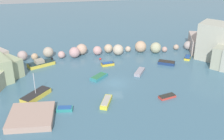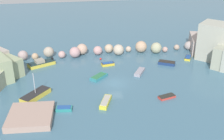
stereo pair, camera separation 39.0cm
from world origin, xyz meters
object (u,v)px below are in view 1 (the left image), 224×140
at_px(moored_boat_0, 36,95).
at_px(moored_boat_4, 108,64).
at_px(moored_boat_2, 106,102).
at_px(moored_boat_1, 166,63).
at_px(moored_boat_6, 188,57).
at_px(moored_boat_8, 167,96).
at_px(moored_boat_3, 41,63).
at_px(stone_dock, 31,117).
at_px(moored_boat_5, 65,109).
at_px(channel_buoy, 100,59).
at_px(moored_boat_9, 99,77).
at_px(moored_boat_7, 140,72).

bearing_deg(moored_boat_0, moored_boat_4, 168.55).
relative_size(moored_boat_2, moored_boat_4, 1.49).
relative_size(moored_boat_1, moored_boat_6, 1.25).
height_order(moored_boat_2, moored_boat_8, moored_boat_2).
xyz_separation_m(moored_boat_1, moored_boat_3, (-25.95, 4.00, 0.16)).
bearing_deg(moored_boat_8, moored_boat_3, 125.29).
distance_m(stone_dock, moored_boat_5, 5.03).
bearing_deg(moored_boat_6, moored_boat_5, 152.39).
bearing_deg(moored_boat_4, moored_boat_3, -18.61).
xyz_separation_m(channel_buoy, moored_boat_9, (-1.57, -9.04, 0.06)).
bearing_deg(stone_dock, moored_boat_7, 32.27).
height_order(moored_boat_0, moored_boat_5, moored_boat_0).
xyz_separation_m(stone_dock, moored_boat_8, (21.53, 2.38, -0.26)).
relative_size(moored_boat_0, moored_boat_9, 1.45).
distance_m(channel_buoy, moored_boat_1, 14.24).
xyz_separation_m(moored_boat_3, moored_boat_8, (21.10, -17.33, -0.29)).
bearing_deg(moored_boat_8, moored_boat_4, 101.09).
xyz_separation_m(moored_boat_1, moored_boat_5, (-21.60, -14.17, -0.06)).
xyz_separation_m(moored_boat_8, moored_boat_9, (-10.07, 9.24, 0.07)).
height_order(channel_buoy, moored_boat_3, moored_boat_3).
distance_m(moored_boat_0, moored_boat_8, 21.62).
relative_size(moored_boat_7, moored_boat_9, 1.00).
distance_m(moored_boat_1, moored_boat_8, 14.18).
bearing_deg(moored_boat_0, moored_boat_7, 147.41).
relative_size(stone_dock, moored_boat_5, 2.56).
xyz_separation_m(moored_boat_1, moored_boat_8, (-4.85, -13.33, -0.12)).
height_order(channel_buoy, moored_boat_1, moored_boat_1).
xyz_separation_m(moored_boat_0, moored_boat_5, (4.52, -4.70, -0.17)).
height_order(moored_boat_1, moored_boat_9, moored_boat_1).
bearing_deg(moored_boat_4, moored_boat_2, 70.75).
height_order(moored_boat_0, moored_boat_3, moored_boat_0).
bearing_deg(moored_boat_1, moored_boat_0, -130.54).
height_order(moored_boat_4, moored_boat_7, moored_boat_4).
relative_size(moored_boat_5, moored_boat_6, 0.86).
bearing_deg(moored_boat_4, moored_boat_9, 56.44).
bearing_deg(moored_boat_8, moored_boat_0, 154.40).
xyz_separation_m(moored_boat_4, moored_boat_9, (-2.64, -5.73, -0.03)).
distance_m(moored_boat_0, moored_boat_3, 13.47).
bearing_deg(moored_boat_6, stone_dock, 150.61).
xyz_separation_m(moored_boat_5, moored_boat_8, (16.74, 0.84, -0.06)).
relative_size(channel_buoy, moored_boat_3, 0.08).
xyz_separation_m(moored_boat_4, moored_boat_6, (18.01, 0.52, -0.05)).
xyz_separation_m(stone_dock, channel_buoy, (13.02, 20.65, -0.25)).
distance_m(stone_dock, channel_buoy, 24.41).
bearing_deg(moored_boat_9, moored_boat_6, -27.47).
height_order(moored_boat_4, moored_boat_8, moored_boat_4).
distance_m(moored_boat_3, moored_boat_7, 20.53).
relative_size(moored_boat_2, moored_boat_7, 1.11).
bearing_deg(moored_boat_1, moored_boat_9, -135.14).
bearing_deg(channel_buoy, moored_boat_3, -175.71).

